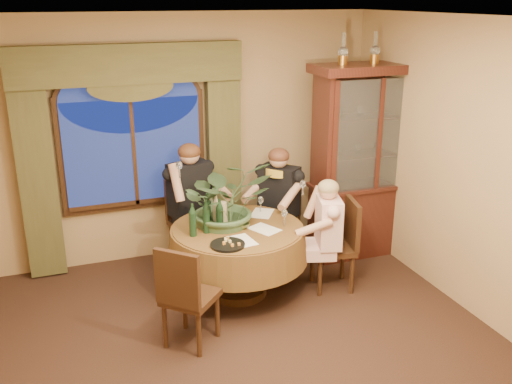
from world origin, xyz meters
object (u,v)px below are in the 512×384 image
object	(u,v)px
oil_lamp_right	(406,47)
wine_bottle_3	(207,209)
olive_bowl	(241,225)
chair_back_right	(277,219)
wine_bottle_2	(206,217)
chair_back	(191,221)
stoneware_vase	(222,214)
chair_front_left	(190,294)
china_cabinet	(368,162)
person_pink	(328,237)
oil_lamp_left	(343,49)
wine_bottle_4	(220,215)
person_back	(190,205)
person_scarf	(279,206)
centerpiece_plant	(225,168)
dining_table	(238,261)
wine_bottle_0	(216,211)
wine_bottle_1	(193,220)
chair_right	(333,246)
oil_lamp_center	(375,48)

from	to	relation	value
oil_lamp_right	wine_bottle_3	world-z (taller)	oil_lamp_right
olive_bowl	wine_bottle_3	distance (m)	0.38
chair_back_right	wine_bottle_2	world-z (taller)	wine_bottle_2
chair_back	stoneware_vase	size ratio (longest dim) A/B	3.81
olive_bowl	chair_front_left	bearing A→B (deg)	-136.61
china_cabinet	wine_bottle_2	distance (m)	2.17
oil_lamp_right	chair_back_right	xyz separation A→B (m)	(-1.44, 0.20, -1.94)
oil_lamp_right	wine_bottle_2	world-z (taller)	oil_lamp_right
person_pink	olive_bowl	distance (m)	0.90
oil_lamp_left	stoneware_vase	distance (m)	2.20
person_pink	china_cabinet	bearing A→B (deg)	-32.96
olive_bowl	wine_bottle_3	world-z (taller)	wine_bottle_3
wine_bottle_4	person_back	bearing A→B (deg)	95.60
person_pink	person_scarf	distance (m)	0.86
wine_bottle_4	oil_lamp_left	bearing A→B (deg)	18.44
oil_lamp_left	chair_back_right	size ratio (longest dim) A/B	0.35
person_back	centerpiece_plant	size ratio (longest dim) A/B	1.45
dining_table	oil_lamp_left	bearing A→B (deg)	19.96
oil_lamp_left	chair_back	distance (m)	2.58
person_pink	dining_table	bearing A→B (deg)	90.00
oil_lamp_right	chair_back_right	bearing A→B (deg)	172.00
chair_back_right	wine_bottle_0	bearing A→B (deg)	79.63
dining_table	wine_bottle_1	world-z (taller)	wine_bottle_1
olive_bowl	wine_bottle_3	size ratio (longest dim) A/B	0.51
chair_back_right	chair_front_left	xyz separation A→B (m)	(-1.39, -1.40, 0.00)
chair_right	chair_front_left	size ratio (longest dim) A/B	1.00
person_pink	wine_bottle_4	size ratio (longest dim) A/B	3.74
oil_lamp_left	chair_right	distance (m)	2.10
person_pink	person_back	bearing A→B (deg)	62.33
chair_right	person_back	xyz separation A→B (m)	(-1.25, 1.07, 0.24)
oil_lamp_center	stoneware_vase	distance (m)	2.48
stoneware_vase	centerpiece_plant	world-z (taller)	centerpiece_plant
person_back	stoneware_vase	bearing A→B (deg)	82.62
chair_front_left	wine_bottle_4	xyz separation A→B (m)	(0.48, 0.67, 0.44)
wine_bottle_4	oil_lamp_right	bearing A→B (deg)	12.54
chair_right	wine_bottle_0	xyz separation A→B (m)	(-1.17, 0.30, 0.44)
stoneware_vase	wine_bottle_4	bearing A→B (deg)	-116.23
chair_front_left	person_scarf	xyz separation A→B (m)	(1.36, 1.27, 0.21)
chair_back	wine_bottle_0	distance (m)	0.98
chair_right	wine_bottle_2	distance (m)	1.39
chair_right	wine_bottle_4	size ratio (longest dim) A/B	2.91
person_back	oil_lamp_left	bearing A→B (deg)	149.94
china_cabinet	wine_bottle_2	size ratio (longest dim) A/B	6.82
chair_front_left	person_pink	world-z (taller)	person_pink
oil_lamp_center	oil_lamp_right	bearing A→B (deg)	0.00
oil_lamp_left	person_back	distance (m)	2.40
chair_back	wine_bottle_3	xyz separation A→B (m)	(-0.01, -0.79, 0.44)
chair_right	wine_bottle_3	xyz separation A→B (m)	(-1.24, 0.38, 0.44)
wine_bottle_1	wine_bottle_3	xyz separation A→B (m)	(0.21, 0.24, 0.00)
wine_bottle_0	wine_bottle_1	distance (m)	0.32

